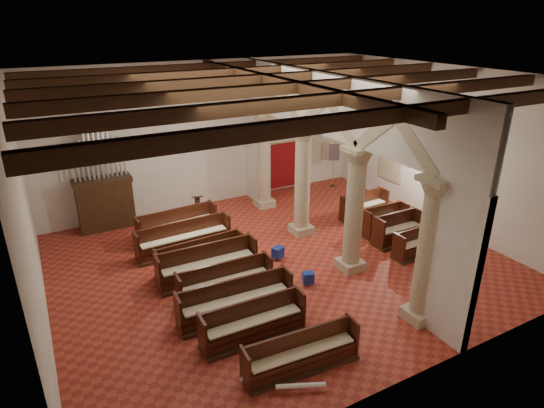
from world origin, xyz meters
The scene contains 32 objects.
floor centered at (0.00, 0.00, 0.00)m, with size 14.00×14.00×0.00m, color #A13723.
ceiling centered at (0.00, 0.00, 6.00)m, with size 14.00×14.00×0.00m, color #312010.
wall_back centered at (0.00, 6.00, 3.00)m, with size 14.00×0.02×6.00m, color white.
wall_front centered at (0.00, -6.00, 3.00)m, with size 14.00×0.02×6.00m, color white.
wall_left centered at (-7.00, 0.00, 3.00)m, with size 0.02×12.00×6.00m, color white.
wall_right centered at (7.00, 0.00, 3.00)m, with size 0.02×12.00×6.00m, color white.
ceiling_beams centered at (0.00, 0.00, 5.82)m, with size 13.80×11.80×0.30m, color #3A2612, non-canonical shape.
arcade centered at (1.80, 0.00, 3.56)m, with size 0.90×11.90×6.00m.
window_right_a centered at (6.98, -1.50, 2.20)m, with size 0.03×1.00×2.20m, color #337353.
window_right_b centered at (6.98, 2.50, 2.20)m, with size 0.03×1.00×2.20m, color #337353.
window_back centered at (5.00, 5.98, 2.20)m, with size 1.00×0.03×2.20m, color #337353.
pipe_organ centered at (-4.50, 5.50, 1.37)m, with size 2.10×0.85×4.40m.
lectern centered at (-1.21, 4.44, 0.46)m, with size 0.53×0.55×1.11m.
dossal_curtain centered at (3.50, 5.92, 1.17)m, with size 1.80×0.07×2.17m.
processional_banner centered at (5.84, 5.11, 0.78)m, with size 0.48×0.61×2.24m.
hymnal_box_a centered at (-1.48, -4.12, 0.28)m, with size 0.35×0.29×0.35m, color #1A169C.
hymnal_box_b centered at (0.07, -1.68, 0.27)m, with size 0.33×0.27×0.33m, color navy.
hymnal_box_c centered at (0.04, 0.13, 0.28)m, with size 0.35×0.29×0.35m, color #16289A.
tube_heater_a centered at (-2.36, -5.17, 0.16)m, with size 0.11×0.11×1.09m, color white.
tube_heater_b centered at (-2.98, -4.27, 0.16)m, with size 0.10×0.10×0.96m, color silver.
nave_pew_0 centered at (-1.99, -4.59, 0.32)m, with size 2.85×0.82×0.96m.
nave_pew_1 centered at (-2.48, -3.10, 0.35)m, with size 2.73×0.76×1.05m.
nave_pew_2 centered at (-2.50, -2.06, 0.36)m, with size 3.20×0.87×1.08m.
nave_pew_3 centered at (-2.36, -1.04, 0.34)m, with size 2.82×0.76×1.04m.
nave_pew_4 centered at (-2.47, 0.09, 0.38)m, with size 3.13×0.82×1.14m.
nave_pew_5 centered at (-2.43, 0.80, 0.33)m, with size 2.94×0.84×0.99m.
nave_pew_6 centered at (-2.53, 2.19, 0.35)m, with size 3.31×0.84×1.08m.
nave_pew_7 centered at (-2.42, 3.25, 0.37)m, with size 2.97×0.94×1.12m.
aisle_pew_0 centered at (4.32, -1.87, 0.32)m, with size 1.79×0.68×0.96m.
aisle_pew_1 centered at (4.41, -0.84, 0.38)m, with size 1.91×0.77×1.13m.
aisle_pew_2 centered at (4.51, -0.01, 0.37)m, with size 1.84×0.75×1.09m.
aisle_pew_3 centered at (4.75, 1.46, 0.36)m, with size 2.08×0.80×1.07m.
Camera 1 is at (-6.53, -11.54, 7.58)m, focal length 30.00 mm.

